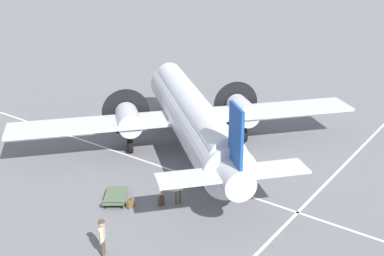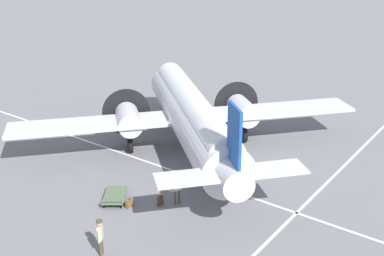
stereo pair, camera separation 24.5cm
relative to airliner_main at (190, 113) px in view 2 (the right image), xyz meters
The scene contains 9 objects.
ground_plane 2.68m from the airliner_main, 130.72° to the right, with size 300.00×300.00×0.00m, color slate.
apron_line_eastwest 9.30m from the airliner_main, 91.95° to the right, with size 120.00×0.16×0.01m.
apron_line_northsouth 3.95m from the airliner_main, behind, with size 0.16×120.00×0.01m.
airliner_main is the anchor object (origin of this frame).
crew_foreground 11.88m from the airliner_main, 162.71° to the right, with size 0.52×0.41×1.77m.
passenger_boarding 6.94m from the airliner_main, 149.28° to the right, with size 0.52×0.35×1.69m.
suitcase_near_door 8.12m from the airliner_main, 167.38° to the right, with size 0.47×0.16×0.52m.
suitcase_upright_spare 7.43m from the airliner_main, 156.31° to the right, with size 0.36×0.15×0.54m.
baggage_cart 7.90m from the airliner_main, behind, with size 2.28×2.10×0.56m.
Camera 2 is at (-22.78, -16.86, 13.03)m, focal length 45.00 mm.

